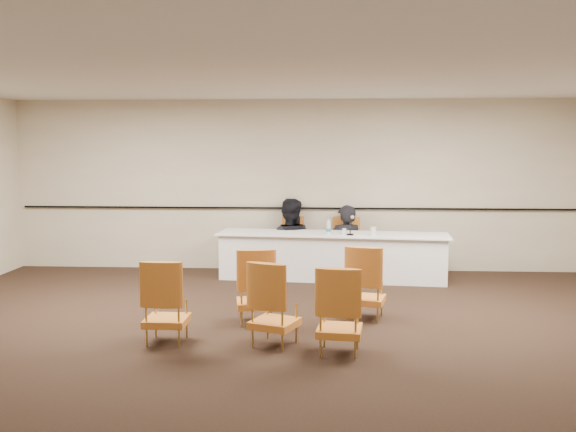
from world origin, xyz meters
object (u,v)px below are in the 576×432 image
Objects in this scene: water_bottle at (329,227)px; aud_chair_back_mid at (275,303)px; microphone at (350,226)px; aud_chair_front_right at (366,282)px; panelist_main_chair at (345,245)px; aud_chair_back_right at (340,310)px; drinking_glass at (344,231)px; coffee_cup at (373,231)px; panelist_second at (289,249)px; aud_chair_front_mid at (256,285)px; aud_chair_back_left at (167,301)px; panelist_second_chair at (289,244)px; panel_table at (332,256)px; panelist_main at (345,253)px.

water_bottle reaches higher than aud_chair_back_mid.
microphone is 2.31m from aud_chair_front_right.
panelist_main_chair is 1.00× the size of aud_chair_back_right.
microphone is 3.10× the size of drinking_glass.
aud_chair_front_right is at bearing 81.84° from aud_chair_back_right.
water_bottle reaches higher than coffee_cup.
panelist_second is (-0.98, 0.09, -0.08)m from panelist_main_chair.
microphone is at bearing 96.44° from aud_chair_back_mid.
coffee_cup is 3.00m from aud_chair_front_mid.
aud_chair_front_right is (0.47, -2.36, -0.40)m from water_bottle.
aud_chair_back_mid is 1.00× the size of aud_chair_back_right.
aud_chair_back_left is at bearing -107.94° from microphone.
aud_chair_front_mid is 1.00× the size of aud_chair_front_right.
aud_chair_front_mid is at bearing -101.77° from microphone.
drinking_glass is 3.75m from aud_chair_back_right.
microphone reaches higher than panelist_main_chair.
aud_chair_back_left is 1.21m from aud_chair_back_mid.
panelist_second_chair and aud_chair_front_right have the same top height.
drinking_glass is at bearing -25.77° from panel_table.
panel_table is 3.98× the size of aud_chair_back_mid.
aud_chair_back_mid is at bearing -90.91° from microphone.
microphone is (0.05, -0.73, 0.57)m from panelist_main.
panelist_second is 3.29m from aud_chair_front_right.
panelist_second is at bearing 156.23° from microphone.
aud_chair_back_mid is at bearing -103.79° from drinking_glass.
panelist_second_chair reaches higher than drinking_glass.
coffee_cup is (0.42, -0.77, 0.49)m from panelist_main.
panelist_second_chair and aud_chair_back_left have the same top height.
aud_chair_front_right is 1.00× the size of aud_chair_back_right.
panel_table is 0.59m from panelist_main.
panelist_second is 1.87× the size of aud_chair_front_mid.
panel_table is 2.89m from aud_chair_front_mid.
drinking_glass is (0.94, -0.75, 0.33)m from panelist_second_chair.
aud_chair_back_left reaches higher than coffee_cup.
aud_chair_back_left is (-1.13, -4.20, 0.00)m from panelist_second_chair.
water_bottle is (0.68, -0.72, 0.49)m from panelist_second.
panelist_main_chair is at bearing 106.10° from aud_chair_front_right.
panelist_main_chair is (0.23, 0.54, 0.10)m from panel_table.
microphone is 2.87m from aud_chair_front_mid.
drinking_glass is at bearing 56.34° from aud_chair_front_mid.
panelist_main_chair is 0.80m from water_bottle.
water_bottle reaches higher than panelist_second_chair.
aud_chair_front_mid is (-0.23, -3.35, 0.08)m from panelist_second.
drinking_glass is (-0.09, 0.07, -0.11)m from microphone.
microphone is at bearing -37.12° from drinking_glass.
coffee_cup is at bearing 154.88° from panelist_second.
panelist_main is 0.14m from panelist_main_chair.
aud_chair_back_right is (0.71, -0.24, 0.00)m from aud_chair_back_mid.
panel_table is at bearing 146.26° from panelist_second.
panel_table is at bearing -34.94° from panelist_second_chair.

